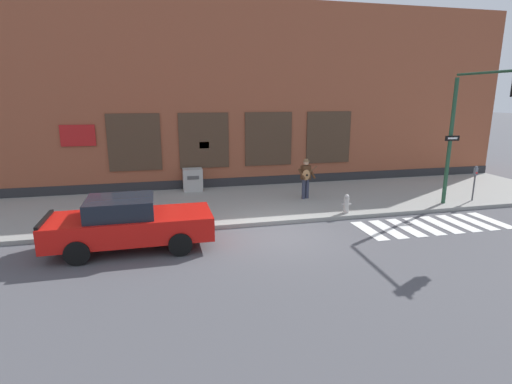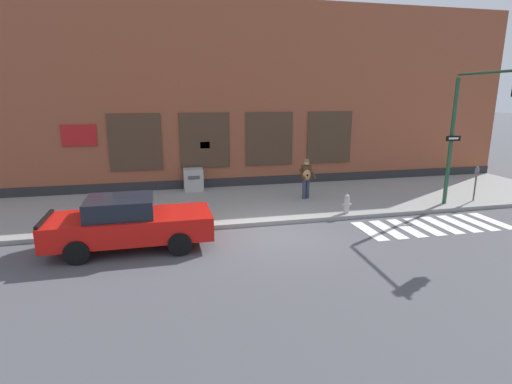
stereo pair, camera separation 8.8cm
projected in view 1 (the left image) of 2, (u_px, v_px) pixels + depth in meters
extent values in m
plane|color=#4C4C51|center=(277.00, 235.00, 12.71)|extent=(160.00, 160.00, 0.00)
cube|color=gray|center=(250.00, 202.00, 16.33)|extent=(28.00, 5.67, 0.14)
cube|color=brown|center=(229.00, 97.00, 19.90)|extent=(28.00, 4.00, 8.50)
cube|color=#28282B|center=(237.00, 183.00, 18.94)|extent=(28.00, 0.04, 0.55)
cube|color=#473323|center=(134.00, 142.00, 17.41)|extent=(2.26, 0.06, 2.49)
cube|color=black|center=(134.00, 143.00, 17.40)|extent=(2.14, 0.03, 2.37)
cube|color=#473323|center=(204.00, 141.00, 18.10)|extent=(2.26, 0.06, 2.49)
cube|color=black|center=(204.00, 141.00, 18.09)|extent=(2.14, 0.03, 2.37)
cube|color=#473323|center=(269.00, 139.00, 18.79)|extent=(2.26, 0.06, 2.49)
cube|color=black|center=(269.00, 139.00, 18.78)|extent=(2.14, 0.03, 2.37)
cube|color=#473323|center=(328.00, 137.00, 19.48)|extent=(2.26, 0.06, 2.49)
cube|color=black|center=(329.00, 137.00, 19.47)|extent=(2.14, 0.03, 2.37)
cube|color=red|center=(78.00, 136.00, 16.80)|extent=(1.40, 0.04, 0.90)
cube|color=yellow|center=(204.00, 145.00, 18.12)|extent=(0.44, 0.02, 0.30)
cube|color=silver|center=(369.00, 231.00, 13.14)|extent=(0.42, 1.90, 0.01)
cube|color=silver|center=(388.00, 229.00, 13.29)|extent=(0.42, 1.90, 0.01)
cube|color=silver|center=(406.00, 228.00, 13.45)|extent=(0.42, 1.90, 0.01)
cube|color=silver|center=(424.00, 226.00, 13.60)|extent=(0.42, 1.90, 0.01)
cube|color=silver|center=(441.00, 225.00, 13.76)|extent=(0.42, 1.90, 0.01)
cube|color=silver|center=(458.00, 223.00, 13.91)|extent=(0.42, 1.90, 0.01)
cube|color=silver|center=(474.00, 222.00, 14.07)|extent=(0.42, 1.90, 0.01)
cube|color=silver|center=(491.00, 220.00, 14.22)|extent=(0.42, 1.90, 0.01)
cube|color=red|center=(131.00, 226.00, 11.52)|extent=(4.61, 1.86, 0.68)
cube|color=black|center=(120.00, 207.00, 11.32)|extent=(1.85, 1.59, 0.52)
cube|color=black|center=(44.00, 219.00, 10.90)|extent=(0.11, 1.69, 0.08)
cube|color=silver|center=(207.00, 213.00, 12.56)|extent=(0.06, 0.24, 0.12)
cube|color=red|center=(50.00, 224.00, 11.51)|extent=(0.06, 0.24, 0.12)
cube|color=silver|center=(212.00, 224.00, 11.49)|extent=(0.06, 0.24, 0.12)
cube|color=red|center=(40.00, 237.00, 10.44)|extent=(0.06, 0.24, 0.12)
cylinder|color=black|center=(177.00, 225.00, 12.73)|extent=(0.66, 0.24, 0.66)
cylinder|color=black|center=(180.00, 244.00, 11.08)|extent=(0.66, 0.24, 0.66)
cylinder|color=black|center=(88.00, 231.00, 12.11)|extent=(0.66, 0.24, 0.66)
cylinder|color=black|center=(77.00, 253.00, 10.46)|extent=(0.66, 0.24, 0.66)
cylinder|color=#33384C|center=(307.00, 189.00, 16.64)|extent=(0.15, 0.15, 0.82)
cylinder|color=#33384C|center=(304.00, 189.00, 16.56)|extent=(0.15, 0.15, 0.82)
cube|color=#4C2D19|center=(306.00, 172.00, 16.44)|extent=(0.41, 0.28, 0.58)
sphere|color=tan|center=(306.00, 163.00, 16.35)|extent=(0.22, 0.22, 0.22)
cylinder|color=olive|center=(306.00, 161.00, 16.33)|extent=(0.28, 0.28, 0.02)
cylinder|color=olive|center=(306.00, 160.00, 16.32)|extent=(0.18, 0.18, 0.09)
cylinder|color=#4C2D19|center=(312.00, 173.00, 16.45)|extent=(0.17, 0.52, 0.39)
cylinder|color=#4C2D19|center=(302.00, 174.00, 16.27)|extent=(0.17, 0.52, 0.39)
ellipsoid|color=#B77F4C|center=(306.00, 175.00, 16.27)|extent=(0.37, 0.18, 0.44)
cylinder|color=black|center=(307.00, 175.00, 16.22)|extent=(0.09, 0.02, 0.09)
cylinder|color=brown|center=(312.00, 170.00, 16.31)|extent=(0.47, 0.11, 0.34)
cylinder|color=#234C33|center=(450.00, 143.00, 15.42)|extent=(0.15, 0.15, 4.85)
cylinder|color=#234C33|center=(490.00, 72.00, 13.30)|extent=(0.26, 3.20, 0.09)
cube|color=black|center=(452.00, 138.00, 15.27)|extent=(0.60, 0.06, 0.20)
cube|color=white|center=(453.00, 138.00, 15.26)|extent=(0.40, 0.03, 0.07)
cylinder|color=#47474C|center=(474.00, 188.00, 16.26)|extent=(0.06, 0.06, 1.05)
cube|color=slate|center=(476.00, 172.00, 16.10)|extent=(0.13, 0.10, 0.30)
sphere|color=slate|center=(476.00, 167.00, 16.06)|extent=(0.11, 0.11, 0.11)
cube|color=red|center=(477.00, 173.00, 16.06)|extent=(0.09, 0.01, 0.07)
cube|color=#ADADA8|center=(193.00, 180.00, 17.96)|extent=(0.86, 0.63, 1.00)
cube|color=#4C4C4C|center=(193.00, 178.00, 17.62)|extent=(0.52, 0.02, 0.16)
cylinder|color=#B2ADA8|center=(346.00, 206.00, 14.59)|extent=(0.20, 0.20, 0.55)
sphere|color=#B2ADA8|center=(347.00, 197.00, 14.51)|extent=(0.18, 0.18, 0.18)
cylinder|color=#B2ADA8|center=(343.00, 204.00, 14.54)|extent=(0.10, 0.07, 0.07)
cylinder|color=#B2ADA8|center=(350.00, 204.00, 14.61)|extent=(0.10, 0.07, 0.07)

